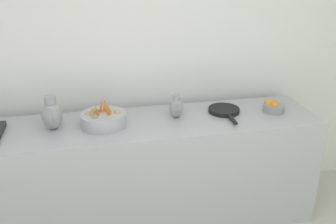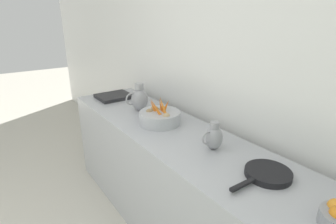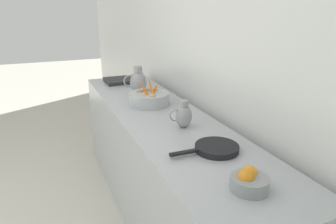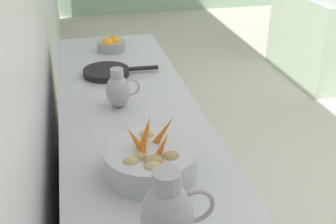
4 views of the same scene
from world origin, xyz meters
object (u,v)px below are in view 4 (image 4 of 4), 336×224
(orange_bowl, at_px, (111,45))
(metal_pitcher_short, at_px, (118,90))
(metal_pitcher_tall, at_px, (168,214))
(skillet_on_counter, at_px, (107,72))
(vegetable_colander, at_px, (151,160))

(orange_bowl, relative_size, metal_pitcher_short, 0.92)
(metal_pitcher_tall, bearing_deg, skillet_on_counter, 91.73)
(orange_bowl, bearing_deg, metal_pitcher_short, -93.74)
(vegetable_colander, relative_size, orange_bowl, 1.93)
(vegetable_colander, relative_size, metal_pitcher_short, 1.77)
(vegetable_colander, relative_size, skillet_on_counter, 0.81)
(metal_pitcher_short, distance_m, skillet_on_counter, 0.41)
(orange_bowl, height_order, metal_pitcher_short, metal_pitcher_short)
(orange_bowl, distance_m, metal_pitcher_short, 0.79)
(orange_bowl, height_order, skillet_on_counter, orange_bowl)
(metal_pitcher_short, xyz_separation_m, skillet_on_counter, (-0.01, 0.40, -0.07))
(orange_bowl, relative_size, skillet_on_counter, 0.42)
(orange_bowl, bearing_deg, skillet_on_counter, -99.64)
(vegetable_colander, bearing_deg, metal_pitcher_short, 94.48)
(vegetable_colander, height_order, metal_pitcher_tall, metal_pitcher_tall)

